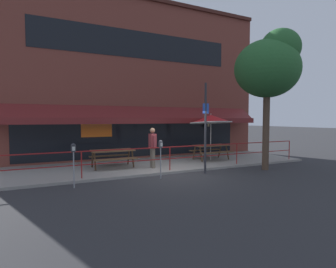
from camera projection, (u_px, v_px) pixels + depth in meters
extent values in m
plane|color=#2D2D30|center=(173.00, 174.00, 10.42)|extent=(120.00, 120.00, 0.00)
cube|color=gray|center=(154.00, 165.00, 12.23)|extent=(15.00, 4.00, 0.10)
cube|color=brown|center=(138.00, 81.00, 14.02)|extent=(15.00, 0.50, 8.43)
cube|color=black|center=(139.00, 45.00, 13.68)|extent=(10.50, 0.02, 1.40)
cube|color=black|center=(140.00, 135.00, 13.94)|extent=(12.00, 0.02, 2.30)
cube|color=orange|center=(97.00, 130.00, 12.95)|extent=(1.50, 0.02, 0.70)
cube|color=maroon|center=(143.00, 113.00, 13.39)|extent=(13.80, 0.92, 0.70)
cube|color=maroon|center=(147.00, 121.00, 12.96)|extent=(13.80, 0.08, 0.28)
cube|color=black|center=(206.00, 122.00, 15.56)|extent=(0.04, 0.28, 0.04)
cube|color=black|center=(208.00, 125.00, 15.44)|extent=(0.18, 0.18, 0.28)
cube|color=beige|center=(208.00, 125.00, 15.44)|extent=(0.13, 0.19, 0.20)
cylinder|color=maroon|center=(82.00, 165.00, 9.19)|extent=(0.04, 0.04, 0.95)
cylinder|color=maroon|center=(170.00, 159.00, 10.66)|extent=(0.04, 0.04, 0.95)
cylinder|color=maroon|center=(237.00, 154.00, 12.14)|extent=(0.04, 0.04, 0.95)
cylinder|color=maroon|center=(289.00, 150.00, 13.61)|extent=(0.04, 0.04, 0.95)
cube|color=maroon|center=(170.00, 147.00, 10.63)|extent=(13.80, 0.04, 0.04)
cube|color=maroon|center=(170.00, 159.00, 10.66)|extent=(13.80, 0.03, 0.03)
cube|color=brown|center=(113.00, 150.00, 11.22)|extent=(1.80, 0.80, 0.05)
cube|color=brown|center=(116.00, 159.00, 10.72)|extent=(1.80, 0.26, 0.04)
cube|color=brown|center=(110.00, 156.00, 11.76)|extent=(1.80, 0.26, 0.04)
cylinder|color=#48311E|center=(133.00, 159.00, 11.30)|extent=(0.07, 0.30, 0.73)
cylinder|color=#48311E|center=(129.00, 157.00, 11.87)|extent=(0.07, 0.30, 0.73)
cylinder|color=#48311E|center=(95.00, 161.00, 10.61)|extent=(0.07, 0.30, 0.73)
cylinder|color=#48311E|center=(92.00, 159.00, 11.19)|extent=(0.07, 0.30, 0.73)
cube|color=brown|center=(211.00, 145.00, 13.42)|extent=(1.80, 0.80, 0.05)
cube|color=brown|center=(218.00, 152.00, 12.91)|extent=(1.80, 0.26, 0.04)
cube|color=brown|center=(205.00, 150.00, 13.96)|extent=(1.80, 0.26, 0.04)
cylinder|color=#48311E|center=(227.00, 152.00, 13.50)|extent=(0.07, 0.30, 0.73)
cylinder|color=#48311E|center=(220.00, 151.00, 14.07)|extent=(0.07, 0.30, 0.73)
cylinder|color=#48311E|center=(201.00, 154.00, 12.81)|extent=(0.07, 0.30, 0.73)
cylinder|color=#48311E|center=(194.00, 153.00, 13.39)|extent=(0.07, 0.30, 0.73)
cylinder|color=#B7B2A8|center=(211.00, 137.00, 13.42)|extent=(0.04, 0.04, 2.30)
cone|color=red|center=(211.00, 119.00, 13.36)|extent=(2.10, 2.12, 0.53)
cylinder|color=white|center=(211.00, 123.00, 13.38)|extent=(2.14, 2.14, 0.17)
sphere|color=#B7B2A8|center=(211.00, 114.00, 13.35)|extent=(0.07, 0.07, 0.07)
cylinder|color=#665B4C|center=(152.00, 157.00, 11.27)|extent=(0.15, 0.15, 0.86)
cylinder|color=#665B4C|center=(153.00, 158.00, 11.09)|extent=(0.15, 0.15, 0.86)
cube|color=maroon|center=(153.00, 141.00, 11.14)|extent=(0.27, 0.42, 0.60)
cylinder|color=maroon|center=(151.00, 141.00, 11.38)|extent=(0.10, 0.10, 0.54)
cylinder|color=maroon|center=(154.00, 142.00, 10.90)|extent=(0.10, 0.10, 0.54)
sphere|color=#9E7051|center=(153.00, 130.00, 11.11)|extent=(0.22, 0.22, 0.22)
cylinder|color=gray|center=(74.00, 170.00, 8.26)|extent=(0.04, 0.04, 1.15)
cylinder|color=#2D2D33|center=(73.00, 149.00, 8.22)|extent=(0.15, 0.15, 0.20)
sphere|color=#2D2D33|center=(73.00, 146.00, 8.22)|extent=(0.14, 0.14, 0.14)
cube|color=silver|center=(74.00, 149.00, 8.15)|extent=(0.08, 0.01, 0.13)
cylinder|color=gray|center=(161.00, 163.00, 9.57)|extent=(0.04, 0.04, 1.15)
cylinder|color=#4C4C51|center=(161.00, 145.00, 9.53)|extent=(0.15, 0.15, 0.20)
sphere|color=#4C4C51|center=(161.00, 142.00, 9.52)|extent=(0.14, 0.14, 0.14)
cube|color=silver|center=(162.00, 145.00, 9.45)|extent=(0.08, 0.01, 0.13)
cylinder|color=#2D2D33|center=(205.00, 129.00, 10.43)|extent=(0.09, 0.09, 3.62)
cube|color=blue|center=(206.00, 108.00, 10.37)|extent=(0.28, 0.02, 0.40)
cylinder|color=brown|center=(266.00, 131.00, 11.23)|extent=(0.28, 0.28, 3.38)
ellipsoid|color=#28602D|center=(267.00, 69.00, 11.08)|extent=(2.85, 2.57, 2.42)
ellipsoid|color=#28602D|center=(281.00, 48.00, 10.96)|extent=(1.71, 1.57, 1.57)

